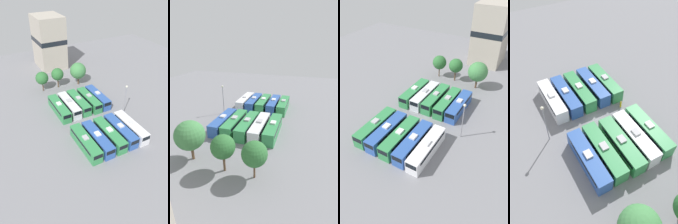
# 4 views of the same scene
# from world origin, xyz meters

# --- Properties ---
(ground_plane) EXTENTS (126.26, 126.26, 0.00)m
(ground_plane) POSITION_xyz_m (0.00, 0.00, 0.00)
(ground_plane) COLOR gray
(bus_0) EXTENTS (2.62, 11.75, 3.42)m
(bus_0) POSITION_xyz_m (-6.51, -8.02, 1.68)
(bus_0) COLOR #338C4C
(bus_0) RESTS_ON ground_plane
(bus_1) EXTENTS (2.62, 11.75, 3.42)m
(bus_1) POSITION_xyz_m (-3.35, -8.15, 1.68)
(bus_1) COLOR #2D56A8
(bus_1) RESTS_ON ground_plane
(bus_2) EXTENTS (2.62, 11.75, 3.42)m
(bus_2) POSITION_xyz_m (0.03, -8.15, 1.68)
(bus_2) COLOR #338C4C
(bus_2) RESTS_ON ground_plane
(bus_3) EXTENTS (2.62, 11.75, 3.42)m
(bus_3) POSITION_xyz_m (3.29, -8.13, 1.68)
(bus_3) COLOR #2D56A8
(bus_3) RESTS_ON ground_plane
(bus_4) EXTENTS (2.62, 11.75, 3.42)m
(bus_4) POSITION_xyz_m (6.44, -8.27, 1.68)
(bus_4) COLOR white
(bus_4) RESTS_ON ground_plane
(bus_5) EXTENTS (2.62, 11.75, 3.42)m
(bus_5) POSITION_xyz_m (-6.45, 8.18, 1.68)
(bus_5) COLOR #338C4C
(bus_5) RESTS_ON ground_plane
(bus_6) EXTENTS (2.62, 11.75, 3.42)m
(bus_6) POSITION_xyz_m (-3.22, 8.35, 1.68)
(bus_6) COLOR silver
(bus_6) RESTS_ON ground_plane
(bus_7) EXTENTS (2.62, 11.75, 3.42)m
(bus_7) POSITION_xyz_m (-0.10, 8.44, 1.68)
(bus_7) COLOR #338C4C
(bus_7) RESTS_ON ground_plane
(bus_8) EXTENTS (2.62, 11.75, 3.42)m
(bus_8) POSITION_xyz_m (3.34, 8.21, 1.68)
(bus_8) COLOR #338C4C
(bus_8) RESTS_ON ground_plane
(bus_9) EXTENTS (2.62, 11.75, 3.42)m
(bus_9) POSITION_xyz_m (6.44, 8.34, 1.68)
(bus_9) COLOR #2D56A8
(bus_9) RESTS_ON ground_plane
(worker_person) EXTENTS (0.36, 0.36, 1.75)m
(worker_person) POSITION_xyz_m (-6.33, -0.87, 0.81)
(worker_person) COLOR gold
(worker_person) RESTS_ON ground_plane
(light_pole) EXTENTS (0.60, 0.60, 8.74)m
(light_pole) POSITION_xyz_m (10.44, -0.16, 5.83)
(light_pole) COLOR gray
(light_pole) RESTS_ON ground_plane
(tree_0) EXTENTS (4.25, 4.25, 6.86)m
(tree_0) POSITION_xyz_m (-6.31, 22.87, 4.72)
(tree_0) COLOR brown
(tree_0) RESTS_ON ground_plane
(tree_1) EXTENTS (4.17, 4.17, 7.03)m
(tree_1) POSITION_xyz_m (-0.84, 22.81, 4.92)
(tree_1) COLOR brown
(tree_1) RESTS_ON ground_plane
(tree_2) EXTENTS (5.57, 5.57, 7.98)m
(tree_2) POSITION_xyz_m (6.36, 21.63, 5.17)
(tree_2) COLOR brown
(tree_2) RESTS_ON ground_plane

